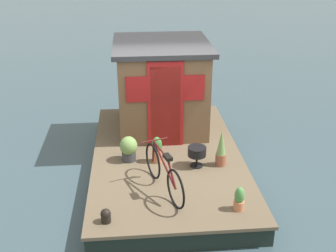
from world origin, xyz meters
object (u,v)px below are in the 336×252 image
Objects in this scene: potted_plant_fern at (239,199)px; potted_plant_geranium at (157,149)px; mooring_bollard at (106,216)px; houseboat_cabin at (162,85)px; potted_plant_basil at (221,149)px; bicycle at (164,172)px; charcoal_grill at (197,152)px; potted_plant_mint at (129,148)px.

potted_plant_geranium is (1.67, 1.20, 0.07)m from potted_plant_fern.
potted_plant_fern is 1.80× the size of mooring_bollard.
houseboat_cabin reaches higher than potted_plant_fern.
potted_plant_basil is 1.38× the size of potted_plant_geranium.
potted_plant_fern is at bearing -179.86° from potted_plant_basil.
bicycle is at bearing 176.26° from houseboat_cabin.
potted_plant_basil reaches higher than charcoal_grill.
potted_plant_geranium reaches higher than charcoal_grill.
potted_plant_fern is 2.06m from potted_plant_geranium.
potted_plant_geranium is 0.77m from charcoal_grill.
charcoal_grill is at bearing 89.91° from potted_plant_basil.
potted_plant_basil is at bearing 0.14° from potted_plant_fern.
potted_plant_fern is 2.48m from potted_plant_mint.
mooring_bollard is at bearing 129.31° from bicycle.
potted_plant_mint is 2.18× the size of mooring_bollard.
mooring_bollard is (-1.81, 0.90, -0.15)m from potted_plant_geranium.
potted_plant_fern is at bearing -162.15° from charcoal_grill.
mooring_bollard is at bearing 162.07° from houseboat_cabin.
potted_plant_basil is at bearing -53.20° from mooring_bollard.
charcoal_grill is at bearing -41.06° from bicycle.
potted_plant_basil is 1.82× the size of charcoal_grill.
potted_plant_fern is 1.44m from potted_plant_basil.
houseboat_cabin is at bearing 27.07° from potted_plant_basil.
charcoal_grill is at bearing -164.86° from houseboat_cabin.
potted_plant_geranium is at bearing 78.59° from potted_plant_basil.
potted_plant_fern reaches higher than mooring_bollard.
potted_plant_geranium is at bearing -26.47° from mooring_bollard.
potted_plant_mint reaches higher than charcoal_grill.
bicycle is at bearing 138.94° from charcoal_grill.
potted_plant_basil is 1.46× the size of potted_plant_mint.
mooring_bollard is (-0.77, 0.95, -0.25)m from bicycle.
potted_plant_fern is 0.82× the size of potted_plant_mint.
potted_plant_fern is at bearing -86.30° from mooring_bollard.
potted_plant_geranium reaches higher than mooring_bollard.
mooring_bollard is (-1.57, 2.09, -0.23)m from potted_plant_basil.
potted_plant_geranium is at bearing 35.62° from potted_plant_fern.
potted_plant_geranium is at bearing -100.89° from potted_plant_mint.
potted_plant_geranium is 1.31× the size of charcoal_grill.
potted_plant_mint is (-1.56, 0.76, -0.72)m from houseboat_cabin.
potted_plant_mint is 0.55m from potted_plant_geranium.
potted_plant_mint is at bearing 153.93° from houseboat_cabin.
potted_plant_geranium is (-1.66, 0.22, -0.71)m from houseboat_cabin.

